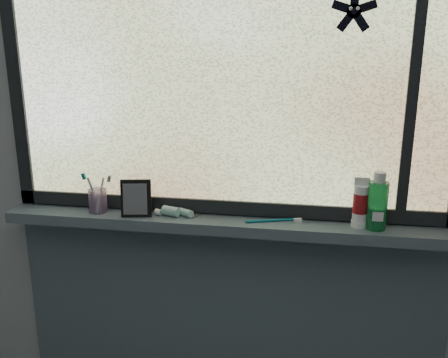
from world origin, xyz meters
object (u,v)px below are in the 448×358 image
at_px(toothbrush_cup, 98,201).
at_px(cream_tube, 361,201).
at_px(vanity_mirror, 136,198).
at_px(mouthwash_bottle, 378,201).

xyz_separation_m(toothbrush_cup, cream_tube, (0.93, 0.01, 0.05)).
bearing_deg(vanity_mirror, mouthwash_bottle, -10.08).
xyz_separation_m(vanity_mirror, toothbrush_cup, (-0.15, 0.02, -0.02)).
bearing_deg(toothbrush_cup, cream_tube, 0.33).
xyz_separation_m(vanity_mirror, cream_tube, (0.78, 0.02, 0.03)).
relative_size(vanity_mirror, cream_tube, 1.09).
relative_size(vanity_mirror, toothbrush_cup, 1.56).
bearing_deg(vanity_mirror, toothbrush_cup, 161.87).
distance_m(vanity_mirror, toothbrush_cup, 0.16).
distance_m(toothbrush_cup, cream_tube, 0.94).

